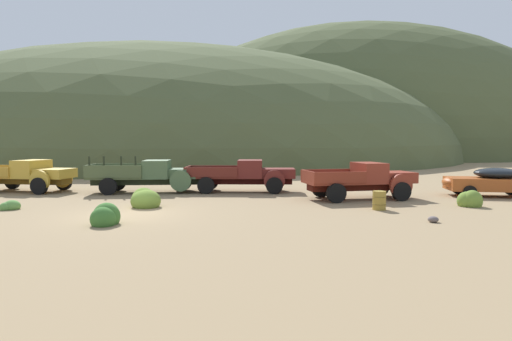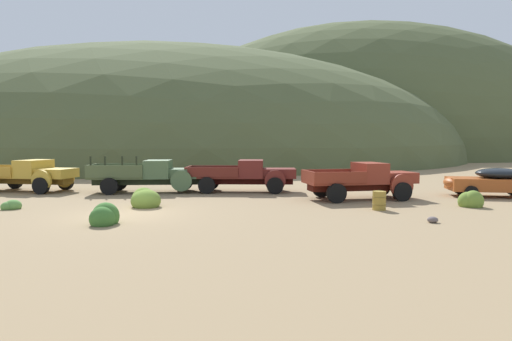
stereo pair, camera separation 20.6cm
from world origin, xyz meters
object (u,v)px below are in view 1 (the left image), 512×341
object	(u,v)px
truck_weathered_green	(155,175)
truck_oxblood	(249,175)
truck_faded_yellow	(32,175)
truck_rust_red	(368,180)
car_oxide_orange	(489,182)
oil_drum_foreground	(380,200)

from	to	relation	value
truck_weathered_green	truck_oxblood	distance (m)	5.53
truck_weathered_green	truck_oxblood	xyz separation A→B (m)	(5.52, 0.27, -0.03)
truck_faded_yellow	truck_oxblood	world-z (taller)	same
truck_rust_red	car_oxide_orange	distance (m)	6.87
truck_rust_red	oil_drum_foreground	size ratio (longest dim) A/B	7.23
truck_weathered_green	oil_drum_foreground	distance (m)	12.92
truck_faded_yellow	truck_weathered_green	xyz separation A→B (m)	(7.41, -0.30, 0.03)
truck_faded_yellow	truck_weathered_green	distance (m)	7.41
truck_oxblood	oil_drum_foreground	bearing A→B (deg)	-46.87
car_oxide_orange	oil_drum_foreground	distance (m)	8.41
truck_weathered_green	truck_oxblood	bearing A→B (deg)	-2.01
truck_weathered_green	oil_drum_foreground	world-z (taller)	truck_weathered_green
truck_faded_yellow	car_oxide_orange	distance (m)	26.04
car_oxide_orange	oil_drum_foreground	bearing A→B (deg)	39.93
truck_oxblood	truck_rust_red	size ratio (longest dim) A/B	1.08
truck_faded_yellow	oil_drum_foreground	xyz separation A→B (m)	(18.75, -6.45, -0.58)
oil_drum_foreground	car_oxide_orange	bearing A→B (deg)	30.95
truck_faded_yellow	truck_weathered_green	bearing A→B (deg)	7.71
truck_rust_red	oil_drum_foreground	xyz separation A→B (m)	(-0.40, -3.44, -0.58)
truck_weathered_green	car_oxide_orange	bearing A→B (deg)	-10.41
truck_weathered_green	truck_rust_red	size ratio (longest dim) A/B	1.12
oil_drum_foreground	truck_rust_red	bearing A→B (deg)	83.42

